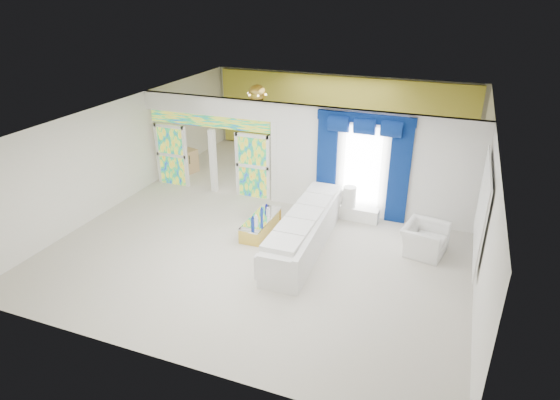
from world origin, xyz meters
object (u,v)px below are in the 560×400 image
at_px(armchair, 424,239).
at_px(grand_piano, 281,151).
at_px(white_sofa, 306,231).
at_px(coffee_table, 261,225).
at_px(console_table, 359,214).

height_order(armchair, grand_piano, grand_piano).
distance_m(white_sofa, grand_piano, 6.10).
xyz_separation_m(coffee_table, grand_piano, (-1.38, 5.15, 0.26)).
xyz_separation_m(white_sofa, coffee_table, (-1.35, 0.30, -0.22)).
bearing_deg(white_sofa, armchair, 12.91).
distance_m(coffee_table, grand_piano, 5.34).
height_order(console_table, armchair, armchair).
distance_m(coffee_table, armchair, 4.17).
distance_m(armchair, grand_piano, 7.27).
bearing_deg(armchair, grand_piano, 60.58).
bearing_deg(coffee_table, white_sofa, -12.53).
height_order(coffee_table, armchair, armchair).
relative_size(white_sofa, console_table, 3.93).
bearing_deg(armchair, console_table, 69.02).
relative_size(coffee_table, grand_piano, 0.95).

